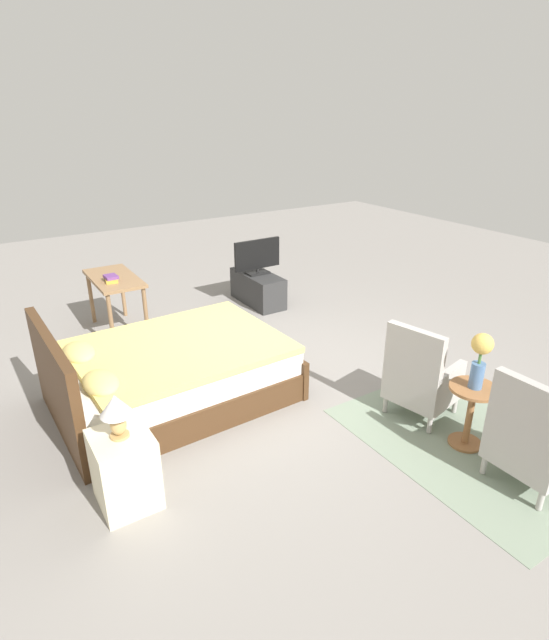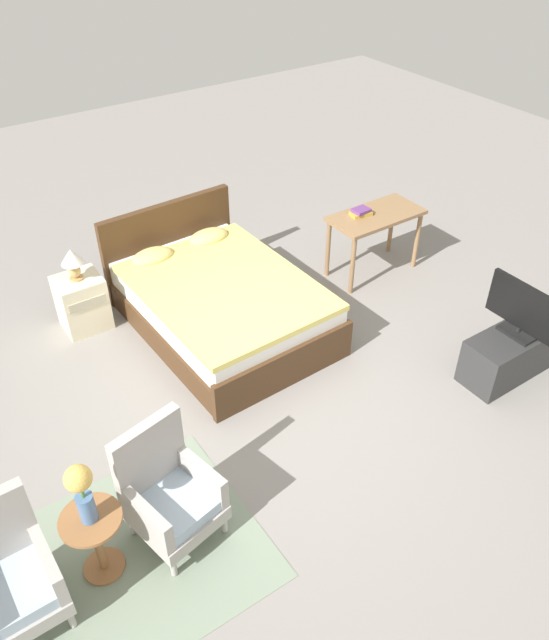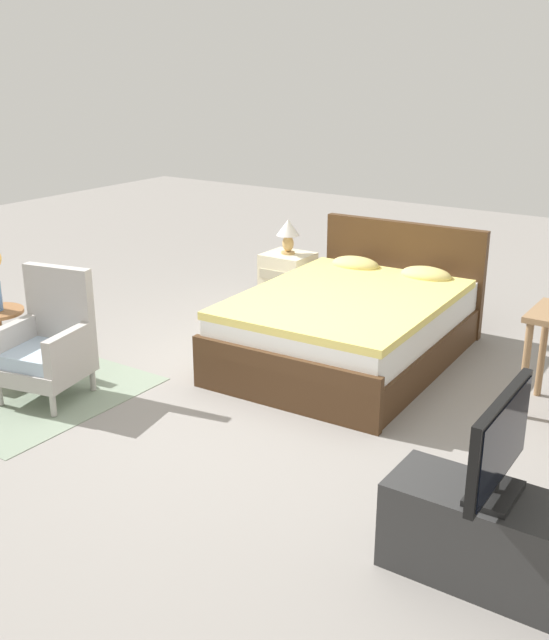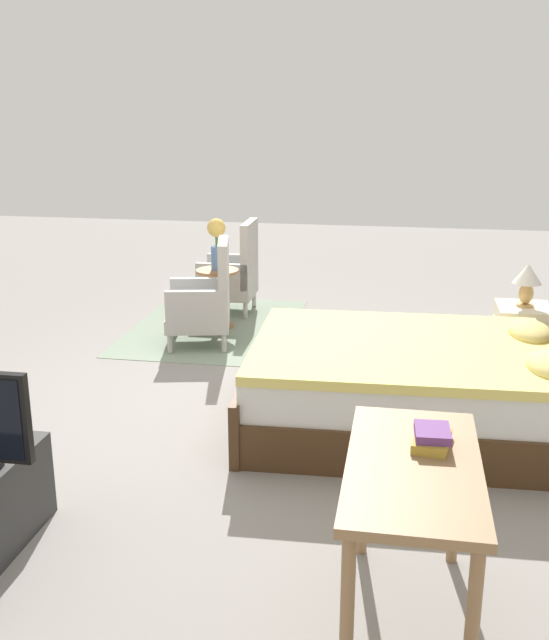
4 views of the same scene
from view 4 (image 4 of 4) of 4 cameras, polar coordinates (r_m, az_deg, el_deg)
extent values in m
plane|color=gray|center=(5.35, -1.25, -6.37)|extent=(16.00, 16.00, 0.00)
cube|color=gray|center=(7.14, -4.60, -0.49)|extent=(2.10, 1.50, 0.01)
cube|color=#472D19|center=(4.99, 10.52, -6.65)|extent=(1.55, 2.21, 0.28)
cube|color=white|center=(4.90, 10.68, -3.84)|extent=(1.49, 2.12, 0.24)
cube|color=#EAD66B|center=(4.84, 9.76, -2.14)|extent=(1.53, 1.95, 0.06)
cube|color=#472D19|center=(5.02, -1.51, -5.48)|extent=(1.51, 0.11, 0.40)
ellipsoid|color=#DBC670|center=(5.25, 18.89, -0.90)|extent=(0.45, 0.30, 0.14)
cylinder|color=#ADA8A3|center=(7.89, -4.86, 1.79)|extent=(0.04, 0.04, 0.16)
cylinder|color=#ADA8A3|center=(7.46, -5.69, 0.91)|extent=(0.04, 0.04, 0.16)
cylinder|color=#ADA8A3|center=(7.80, -1.57, 1.66)|extent=(0.04, 0.04, 0.16)
cylinder|color=#ADA8A3|center=(7.36, -2.23, 0.76)|extent=(0.04, 0.04, 0.16)
cube|color=#ADA8A3|center=(7.59, -3.61, 2.31)|extent=(0.55, 0.55, 0.12)
cube|color=#A3B7CC|center=(7.56, -3.62, 3.12)|extent=(0.51, 0.51, 0.10)
cube|color=#ADA8A3|center=(7.46, -1.93, 5.08)|extent=(0.54, 0.09, 0.64)
cube|color=#ADA8A3|center=(7.77, -3.25, 4.09)|extent=(0.08, 0.51, 0.26)
cube|color=#ADA8A3|center=(7.32, -4.03, 3.31)|extent=(0.08, 0.51, 0.26)
cylinder|color=#ADA8A3|center=(6.85, -7.60, -0.58)|extent=(0.04, 0.04, 0.16)
cylinder|color=#ADA8A3|center=(6.41, -7.97, -1.78)|extent=(0.04, 0.04, 0.16)
cylinder|color=#ADA8A3|center=(6.82, -3.75, -0.54)|extent=(0.04, 0.04, 0.16)
cylinder|color=#ADA8A3|center=(6.38, -3.86, -1.75)|extent=(0.04, 0.04, 0.16)
cube|color=#ADA8A3|center=(6.57, -5.83, 0.02)|extent=(0.64, 0.64, 0.12)
cube|color=#A3B7CC|center=(6.54, -5.86, 0.94)|extent=(0.59, 0.59, 0.10)
cube|color=#ADA8A3|center=(6.46, -3.89, 3.28)|extent=(0.54, 0.19, 0.64)
cube|color=#ADA8A3|center=(6.75, -5.75, 2.13)|extent=(0.18, 0.52, 0.26)
cube|color=#ADA8A3|center=(6.29, -6.01, 1.08)|extent=(0.18, 0.52, 0.26)
cylinder|color=#936038|center=(7.13, -4.29, -0.44)|extent=(0.28, 0.28, 0.03)
cylinder|color=#936038|center=(7.05, -4.34, 1.63)|extent=(0.06, 0.06, 0.51)
cylinder|color=#936038|center=(6.99, -4.38, 3.75)|extent=(0.40, 0.40, 0.02)
cylinder|color=#4C709E|center=(6.97, -4.40, 4.73)|extent=(0.11, 0.11, 0.22)
cylinder|color=#477538|center=(6.93, -4.43, 6.02)|extent=(0.02, 0.02, 0.10)
sphere|color=#E0B251|center=(6.91, -4.45, 7.02)|extent=(0.17, 0.17, 0.17)
cube|color=beige|center=(6.07, 18.29, -1.58)|extent=(0.44, 0.40, 0.57)
cube|color=#B3AB8E|center=(6.01, 16.45, -0.46)|extent=(0.37, 0.01, 0.09)
cylinder|color=tan|center=(5.99, 18.54, 1.09)|extent=(0.13, 0.13, 0.02)
ellipsoid|color=tan|center=(5.97, 18.61, 1.92)|extent=(0.11, 0.11, 0.16)
cone|color=silver|center=(5.94, 18.75, 3.37)|extent=(0.22, 0.22, 0.15)
cylinder|color=#8E6B47|center=(3.59, 6.80, -12.52)|extent=(0.05, 0.05, 0.69)
cylinder|color=#8E6B47|center=(2.80, 5.54, -21.78)|extent=(0.05, 0.05, 0.69)
cylinder|color=#8E6B47|center=(3.60, 13.66, -12.83)|extent=(0.05, 0.05, 0.69)
cylinder|color=#8E6B47|center=(2.81, 14.78, -22.14)|extent=(0.05, 0.05, 0.69)
cube|color=#8E6B47|center=(3.00, 10.56, -10.96)|extent=(1.04, 0.52, 0.04)
cube|color=#B79333|center=(3.13, 11.90, -9.03)|extent=(0.24, 0.17, 0.04)
cube|color=#66387A|center=(3.11, 11.94, -8.40)|extent=(0.18, 0.15, 0.04)
camera|label=1|loc=(8.85, 21.28, 19.07)|focal=28.00mm
camera|label=2|loc=(8.37, -23.93, 27.87)|focal=35.00mm
camera|label=3|loc=(5.29, -60.08, 10.97)|focal=42.00mm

